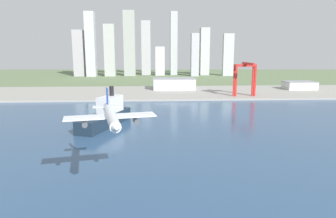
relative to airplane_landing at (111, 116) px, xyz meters
The scene contains 9 objects.
ground_plane 130.69m from the airplane_landing, 75.16° to the left, with size 2400.00×2400.00×0.00m, color #60744F.
water_bay 77.72m from the airplane_landing, 62.46° to the left, with size 840.00×360.00×0.15m, color #2D4C70.
industrial_pier 315.34m from the airplane_landing, 84.09° to the left, with size 840.00×140.00×2.50m, color gray.
airplane_landing is the anchor object (origin of this frame).
cargo_ship 129.14m from the airplane_landing, 99.22° to the left, with size 36.64×65.62×30.51m.
port_crane_red 294.82m from the airplane_landing, 62.86° to the left, with size 26.79×43.26×42.89m.
warehouse_main 345.33m from the airplane_landing, 81.64° to the left, with size 63.00×38.11×16.50m.
warehouse_annex 407.42m from the airplane_landing, 53.96° to the left, with size 44.57×30.16×11.84m.
distant_skyline 638.69m from the airplane_landing, 89.95° to the left, with size 382.35×73.54×154.69m.
Camera 1 is at (-16.75, 62.87, 58.71)m, focal length 32.42 mm.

